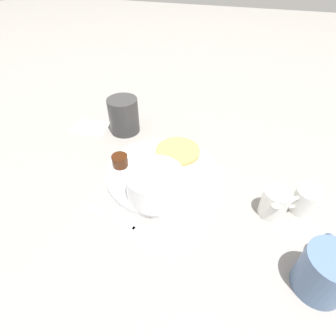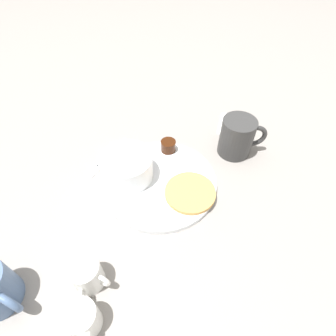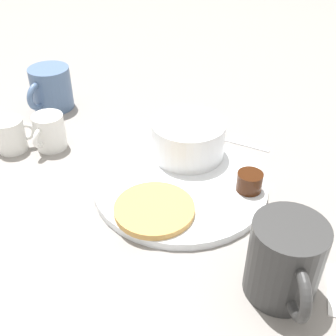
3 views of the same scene
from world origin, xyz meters
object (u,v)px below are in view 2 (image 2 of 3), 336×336
Objects in this scene: coffee_mug at (238,137)px; fork at (103,161)px; plate at (160,182)px; creamer_pitcher_far at (83,318)px; bowl at (127,166)px; creamer_pitcher_near at (87,274)px.

fork is at bearing -65.92° from coffee_mug.
creamer_pitcher_far reaches higher than plate.
coffee_mug is (-0.17, 0.22, 0.00)m from bowl.
creamer_pitcher_near is (0.23, 0.03, -0.01)m from bowl.
bowl is 0.30m from creamer_pitcher_far.
coffee_mug is 0.49m from creamer_pitcher_far.
bowl is at bearing -83.43° from plate.
creamer_pitcher_near is (0.24, -0.04, 0.03)m from plate.
coffee_mug reaches higher than creamer_pitcher_near.
coffee_mug is (-0.16, 0.15, 0.04)m from plate.
creamer_pitcher_far is (0.46, -0.16, -0.02)m from coffee_mug.
plate is 1.70× the size of fork.
coffee_mug is 0.33m from fork.
bowl reaches higher than plate.
creamer_pitcher_far is 0.35m from fork.
creamer_pitcher_near is at bearing 7.51° from bowl.
bowl is at bearing 68.67° from fork.
creamer_pitcher_far is at bearing -19.59° from coffee_mug.
coffee_mug reaches higher than creamer_pitcher_far.
fork is at bearing -156.78° from creamer_pitcher_far.
plate reaches higher than fork.
creamer_pitcher_near is 0.06m from creamer_pitcher_far.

